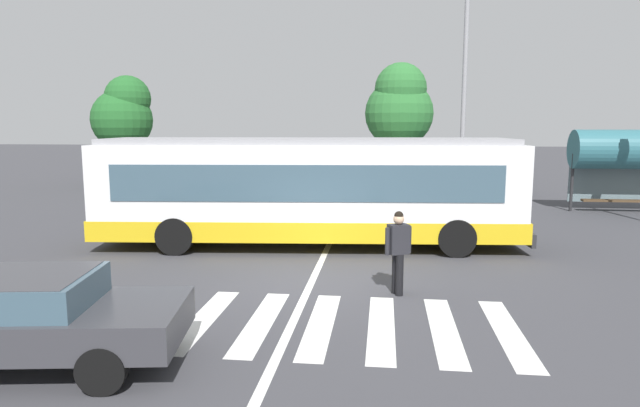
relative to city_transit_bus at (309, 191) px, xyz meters
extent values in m
plane|color=#3D3D42|center=(0.65, -3.68, -1.59)|extent=(160.00, 160.00, 0.00)
cylinder|color=black|center=(3.82, 1.50, -1.09)|extent=(1.02, 0.38, 1.00)
cylinder|color=black|center=(4.02, -0.84, -1.09)|extent=(1.02, 0.38, 1.00)
cylinder|color=black|center=(-3.59, 0.87, -1.09)|extent=(1.02, 0.38, 1.00)
cylinder|color=black|center=(-3.39, -1.47, -1.09)|extent=(1.02, 0.38, 1.00)
cube|color=white|center=(-0.02, 0.00, 0.04)|extent=(11.79, 3.53, 2.55)
cube|color=gold|center=(-0.02, 0.00, -0.96)|extent=(11.91, 3.56, 0.55)
cube|color=#3D5666|center=(-0.02, 0.00, 0.34)|extent=(10.41, 3.46, 0.96)
cube|color=#3D5666|center=(5.77, 0.49, 0.24)|extent=(0.23, 2.24, 1.63)
cube|color=black|center=(5.77, 0.49, 1.13)|extent=(0.22, 1.94, 0.28)
cube|color=#99999E|center=(-0.02, 0.00, 1.39)|extent=(11.31, 3.28, 0.16)
cube|color=#28282B|center=(5.89, 0.50, -1.16)|extent=(0.34, 2.55, 0.36)
cylinder|color=black|center=(2.38, -4.18, -1.16)|extent=(0.16, 0.16, 0.85)
cylinder|color=black|center=(2.45, -4.32, -1.16)|extent=(0.16, 0.16, 0.85)
cube|color=#232328|center=(2.42, -4.25, -0.44)|extent=(0.47, 0.41, 0.60)
cylinder|color=#232328|center=(2.20, -4.36, -0.47)|extent=(0.10, 0.10, 0.55)
cylinder|color=#232328|center=(2.63, -4.15, -0.47)|extent=(0.10, 0.10, 0.55)
sphere|color=tan|center=(2.42, -4.25, -0.03)|extent=(0.22, 0.22, 0.22)
sphere|color=black|center=(2.42, -4.25, 0.04)|extent=(0.19, 0.19, 0.19)
cylinder|color=black|center=(-1.69, -7.25, -1.27)|extent=(0.66, 0.29, 0.64)
cylinder|color=black|center=(-1.44, -8.90, -1.27)|extent=(0.66, 0.29, 0.64)
cube|color=#38383D|center=(-2.95, -8.28, -0.95)|extent=(4.72, 2.46, 0.52)
cube|color=#3D5666|center=(-3.03, -8.30, -0.47)|extent=(2.37, 1.90, 0.44)
cube|color=#38383D|center=(-3.03, -8.30, -0.28)|extent=(2.18, 1.80, 0.09)
cylinder|color=black|center=(-6.58, 14.54, -1.27)|extent=(0.21, 0.64, 0.64)
cylinder|color=black|center=(-4.91, 14.52, -1.27)|extent=(0.21, 0.64, 0.64)
cylinder|color=black|center=(-6.61, 11.75, -1.27)|extent=(0.21, 0.64, 0.64)
cylinder|color=black|center=(-4.94, 11.73, -1.27)|extent=(0.21, 0.64, 0.64)
cube|color=#AD1E1E|center=(-5.76, 13.13, -0.95)|extent=(1.87, 4.52, 0.52)
cube|color=#3D5666|center=(-5.76, 13.04, -0.47)|extent=(1.63, 2.18, 0.44)
cube|color=#AD1E1E|center=(-5.76, 13.04, -0.28)|extent=(1.55, 2.00, 0.09)
cylinder|color=black|center=(-4.10, 14.69, -1.27)|extent=(0.22, 0.65, 0.64)
cylinder|color=black|center=(-2.43, 14.64, -1.27)|extent=(0.22, 0.65, 0.64)
cylinder|color=black|center=(-4.18, 11.90, -1.27)|extent=(0.22, 0.65, 0.64)
cylinder|color=black|center=(-2.51, 11.85, -1.27)|extent=(0.22, 0.65, 0.64)
cube|color=#234293|center=(-3.31, 13.27, -0.95)|extent=(1.96, 4.55, 0.52)
cube|color=#3D5666|center=(-3.31, 13.18, -0.47)|extent=(1.67, 2.21, 0.44)
cube|color=#234293|center=(-3.31, 13.18, -0.28)|extent=(1.59, 2.03, 0.09)
cylinder|color=black|center=(-1.18, 14.46, -1.27)|extent=(0.23, 0.65, 0.64)
cylinder|color=black|center=(0.49, 14.38, -1.27)|extent=(0.23, 0.65, 0.64)
cylinder|color=black|center=(-1.31, 11.67, -1.27)|extent=(0.23, 0.65, 0.64)
cylinder|color=black|center=(0.36, 11.59, -1.27)|extent=(0.23, 0.65, 0.64)
cube|color=white|center=(-0.41, 13.02, -0.95)|extent=(2.03, 4.58, 0.52)
cube|color=#3D5666|center=(-0.41, 12.93, -0.47)|extent=(1.70, 2.23, 0.44)
cube|color=white|center=(-0.41, 12.93, -0.28)|extent=(1.62, 2.05, 0.09)
cylinder|color=black|center=(1.36, 15.01, -1.27)|extent=(0.20, 0.64, 0.64)
cylinder|color=black|center=(3.04, 15.02, -1.27)|extent=(0.20, 0.64, 0.64)
cylinder|color=black|center=(1.38, 12.22, -1.27)|extent=(0.20, 0.64, 0.64)
cylinder|color=black|center=(3.05, 12.23, -1.27)|extent=(0.20, 0.64, 0.64)
cube|color=#C6B793|center=(2.21, 13.62, -0.95)|extent=(1.85, 4.51, 0.52)
cube|color=#3D5666|center=(2.21, 13.53, -0.47)|extent=(1.62, 2.17, 0.44)
cube|color=#C6B793|center=(2.21, 13.53, -0.28)|extent=(1.54, 1.99, 0.09)
cylinder|color=black|center=(4.05, 14.71, -1.27)|extent=(0.22, 0.65, 0.64)
cylinder|color=black|center=(5.73, 14.64, -1.27)|extent=(0.22, 0.65, 0.64)
cylinder|color=black|center=(3.95, 11.92, -1.27)|extent=(0.22, 0.65, 0.64)
cylinder|color=black|center=(5.62, 11.86, -1.27)|extent=(0.22, 0.65, 0.64)
cube|color=#196B70|center=(4.84, 13.28, -0.95)|extent=(1.99, 4.56, 0.52)
cube|color=#3D5666|center=(4.84, 13.19, -0.47)|extent=(1.68, 2.22, 0.44)
cube|color=#196B70|center=(4.84, 13.19, -0.28)|extent=(1.60, 2.04, 0.09)
cylinder|color=black|center=(6.75, 15.01, -1.27)|extent=(0.21, 0.64, 0.64)
cylinder|color=black|center=(8.42, 14.99, -1.27)|extent=(0.21, 0.64, 0.64)
cylinder|color=black|center=(6.70, 12.22, -1.27)|extent=(0.21, 0.64, 0.64)
cylinder|color=black|center=(8.37, 12.20, -1.27)|extent=(0.21, 0.64, 0.64)
cube|color=#38383D|center=(7.56, 13.60, -0.95)|extent=(1.89, 4.53, 0.52)
cube|color=#3D5666|center=(7.56, 13.51, -0.47)|extent=(1.64, 2.19, 0.44)
cube|color=#38383D|center=(7.56, 13.51, -0.28)|extent=(1.56, 2.01, 0.09)
cylinder|color=#28282B|center=(9.57, 7.55, -0.44)|extent=(0.12, 0.12, 2.30)
cube|color=slate|center=(11.70, 8.25, -0.32)|extent=(4.09, 0.04, 1.93)
cylinder|color=#2D6670|center=(11.70, 7.55, 0.89)|extent=(4.35, 1.54, 1.54)
cube|color=#4C3823|center=(11.70, 7.55, -1.14)|extent=(3.41, 0.36, 0.08)
cylinder|color=#939399|center=(5.40, 8.80, 3.50)|extent=(0.20, 0.20, 10.17)
cylinder|color=brown|center=(-12.70, 14.60, -0.32)|extent=(0.36, 0.36, 2.53)
sphere|color=#236028|center=(-12.70, 14.60, 2.14)|extent=(3.41, 3.41, 3.41)
sphere|color=#236028|center=(-12.33, 14.68, 3.33)|extent=(2.55, 2.55, 2.55)
cylinder|color=brown|center=(2.92, 17.21, -0.23)|extent=(0.36, 0.36, 2.71)
sphere|color=#2D7033|center=(2.92, 17.21, 2.51)|extent=(3.95, 3.95, 3.95)
sphere|color=#2D7033|center=(2.98, 16.94, 3.89)|extent=(2.96, 2.96, 2.96)
cube|color=silver|center=(-2.10, -6.12, -1.58)|extent=(0.45, 3.19, 0.01)
cube|color=silver|center=(-1.05, -6.12, -1.58)|extent=(0.45, 3.19, 0.01)
cube|color=silver|center=(0.00, -6.12, -1.58)|extent=(0.45, 3.19, 0.01)
cube|color=silver|center=(1.06, -6.12, -1.58)|extent=(0.45, 3.19, 0.01)
cube|color=silver|center=(2.11, -6.12, -1.58)|extent=(0.45, 3.19, 0.01)
cube|color=silver|center=(3.16, -6.12, -1.58)|extent=(0.45, 3.19, 0.01)
cube|color=silver|center=(4.21, -6.12, -1.58)|extent=(0.45, 3.19, 0.01)
cube|color=silver|center=(0.56, -1.68, -1.59)|extent=(0.16, 24.00, 0.01)
camera|label=1|loc=(2.11, -15.14, 1.84)|focal=30.66mm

